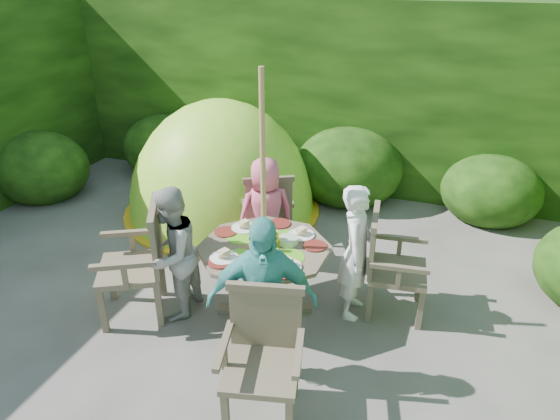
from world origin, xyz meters
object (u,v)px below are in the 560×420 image
(garden_chair_left, at_px, (140,260))
(child_back, at_px, (266,214))
(garden_chair_front, at_px, (263,354))
(child_left, at_px, (172,254))
(garden_chair_right, at_px, (389,263))
(dome_tent, at_px, (222,210))
(garden_chair_back, at_px, (267,211))
(child_right, at_px, (356,252))
(parasol_pole, at_px, (263,203))
(child_front, at_px, (262,303))
(patio_table, at_px, (265,257))

(garden_chair_left, relative_size, child_back, 0.85)
(garden_chair_front, relative_size, child_left, 0.74)
(garden_chair_right, distance_m, dome_tent, 2.74)
(garden_chair_back, relative_size, child_left, 0.73)
(garden_chair_left, height_order, child_left, child_left)
(child_left, height_order, child_back, child_left)
(garden_chair_right, xyz_separation_m, child_right, (-0.27, -0.12, 0.13))
(parasol_pole, distance_m, garden_chair_right, 1.25)
(garden_chair_back, bearing_deg, parasol_pole, 82.09)
(garden_chair_left, distance_m, garden_chair_back, 1.55)
(parasol_pole, height_order, child_front, parasol_pole)
(garden_chair_left, height_order, dome_tent, dome_tent)
(patio_table, xyz_separation_m, child_back, (-0.28, 0.75, 0.02))
(child_right, height_order, child_back, child_right)
(garden_chair_left, distance_m, garden_chair_front, 1.57)
(child_left, bearing_deg, garden_chair_front, 54.92)
(garden_chair_back, relative_size, child_front, 0.65)
(child_right, distance_m, dome_tent, 2.61)
(parasol_pole, height_order, garden_chair_right, parasol_pole)
(garden_chair_left, distance_m, child_left, 0.30)
(garden_chair_left, bearing_deg, dome_tent, 158.59)
(parasol_pole, relative_size, garden_chair_left, 2.17)
(parasol_pole, bearing_deg, garden_chair_back, 109.94)
(parasol_pole, height_order, garden_chair_back, parasol_pole)
(dome_tent, bearing_deg, child_left, -59.44)
(child_right, bearing_deg, dome_tent, 49.41)
(child_left, relative_size, dome_tent, 0.42)
(garden_chair_right, relative_size, garden_chair_back, 1.04)
(garden_chair_right, height_order, child_left, child_left)
(garden_chair_back, distance_m, child_back, 0.32)
(garden_chair_left, height_order, child_right, child_right)
(child_back, relative_size, child_front, 0.87)
(garden_chair_right, xyz_separation_m, dome_tent, (-2.32, 1.37, -0.50))
(parasol_pole, relative_size, child_front, 1.60)
(patio_table, bearing_deg, garden_chair_right, 21.45)
(child_right, xyz_separation_m, child_left, (-1.50, -0.56, -0.01))
(parasol_pole, xyz_separation_m, garden_chair_front, (0.39, -1.03, -0.61))
(garden_chair_back, relative_size, garden_chair_front, 0.99)
(dome_tent, bearing_deg, child_right, -20.52)
(garden_chair_right, xyz_separation_m, garden_chair_left, (-2.05, -0.77, 0.04))
(patio_table, relative_size, child_back, 1.27)
(garden_chair_left, xyz_separation_m, child_left, (0.28, 0.09, 0.07))
(garden_chair_back, bearing_deg, child_right, 118.27)
(patio_table, xyz_separation_m, parasol_pole, (-0.00, -0.00, 0.52))
(garden_chair_left, bearing_deg, child_right, 81.41)
(parasol_pole, bearing_deg, garden_chair_right, 21.50)
(garden_chair_right, distance_m, child_right, 0.33)
(garden_chair_front, bearing_deg, patio_table, 97.58)
(garden_chair_left, relative_size, child_right, 0.81)
(garden_chair_right, height_order, child_right, child_right)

